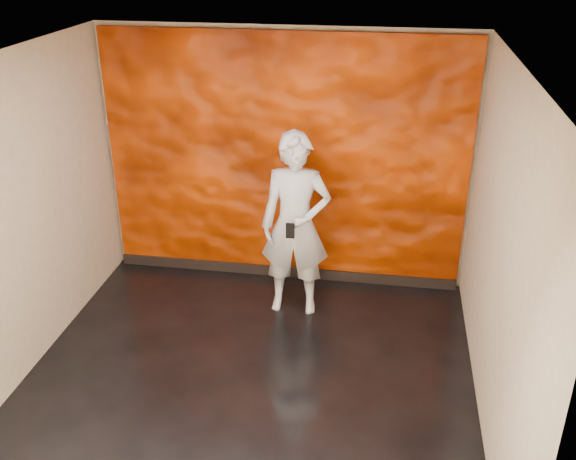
% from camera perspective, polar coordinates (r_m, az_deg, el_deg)
% --- Properties ---
extents(room, '(4.02, 4.02, 2.81)m').
position_cam_1_polar(room, '(5.16, -4.00, -0.97)').
color(room, black).
rests_on(room, ground).
extents(feature_wall, '(3.90, 0.06, 2.75)m').
position_cam_1_polar(feature_wall, '(6.94, -0.36, 6.04)').
color(feature_wall, '#EF4500').
rests_on(feature_wall, ground).
extents(baseboard, '(3.90, 0.04, 0.12)m').
position_cam_1_polar(baseboard, '(7.45, -0.38, -3.68)').
color(baseboard, black).
rests_on(baseboard, ground).
extents(man, '(0.73, 0.50, 1.92)m').
position_cam_1_polar(man, '(6.44, 0.69, 0.43)').
color(man, '#A2A7B1').
rests_on(man, ground).
extents(phone, '(0.09, 0.02, 0.16)m').
position_cam_1_polar(phone, '(6.17, 0.20, -0.06)').
color(phone, black).
rests_on(phone, man).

